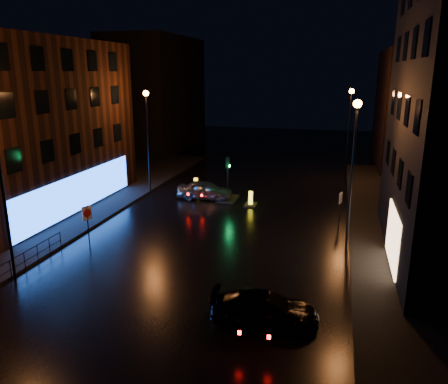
{
  "coord_description": "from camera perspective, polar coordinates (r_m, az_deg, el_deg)",
  "views": [
    {
      "loc": [
        6.94,
        -18.11,
        9.75
      ],
      "look_at": [
        0.53,
        6.28,
        2.8
      ],
      "focal_mm": 35.0,
      "sensor_mm": 36.0,
      "label": 1
    }
  ],
  "objects": [
    {
      "name": "street_lamp_rnear",
      "position": [
        24.49,
        16.58,
        4.92
      ],
      "size": [
        0.44,
        0.44,
        8.37
      ],
      "color": "black",
      "rests_on": "ground"
    },
    {
      "name": "ground",
      "position": [
        21.71,
        -5.68,
        -11.36
      ],
      "size": [
        120.0,
        120.0,
        0.0
      ],
      "primitive_type": "plane",
      "color": "black",
      "rests_on": "ground"
    },
    {
      "name": "street_lamp_lnear",
      "position": [
        22.24,
        -27.23,
        2.83
      ],
      "size": [
        0.44,
        0.44,
        8.37
      ],
      "color": "black",
      "rests_on": "ground"
    },
    {
      "name": "guard_railing",
      "position": [
        24.44,
        -24.65,
        -7.71
      ],
      "size": [
        0.05,
        6.04,
        1.0
      ],
      "color": "black",
      "rests_on": "ground"
    },
    {
      "name": "street_lamp_lfar",
      "position": [
        35.58,
        -9.97,
        8.42
      ],
      "size": [
        0.44,
        0.44,
        8.37
      ],
      "color": "black",
      "rests_on": "ground"
    },
    {
      "name": "traffic_signal",
      "position": [
        34.4,
        0.48,
        -0.19
      ],
      "size": [
        1.4,
        2.4,
        3.45
      ],
      "color": "black",
      "rests_on": "ground"
    },
    {
      "name": "dark_sedan",
      "position": [
        18.13,
        5.35,
        -14.88
      ],
      "size": [
        4.51,
        2.28,
        1.26
      ],
      "primitive_type": "imported",
      "rotation": [
        0.0,
        0.0,
        1.69
      ],
      "color": "black",
      "rests_on": "ground"
    },
    {
      "name": "pavement_left",
      "position": [
        34.84,
        -23.02,
        -1.98
      ],
      "size": [
        12.0,
        44.0,
        0.15
      ],
      "primitive_type": "cube",
      "color": "black",
      "rests_on": "ground"
    },
    {
      "name": "road_sign_right",
      "position": [
        29.45,
        14.96,
        -1.11
      ],
      "size": [
        0.21,
        0.52,
        2.19
      ],
      "rotation": [
        0.0,
        0.0,
        2.82
      ],
      "color": "black",
      "rests_on": "ground"
    },
    {
      "name": "bollard_near",
      "position": [
        33.0,
        3.49,
        -1.37
      ],
      "size": [
        0.86,
        1.28,
        1.11
      ],
      "rotation": [
        0.0,
        0.0,
        0.01
      ],
      "color": "black",
      "rests_on": "ground"
    },
    {
      "name": "silver_hatchback",
      "position": [
        34.53,
        -2.47,
        0.26
      ],
      "size": [
        4.44,
        2.04,
        1.48
      ],
      "primitive_type": "imported",
      "rotation": [
        0.0,
        0.0,
        1.64
      ],
      "color": "#A8ACB0",
      "rests_on": "ground"
    },
    {
      "name": "building_far_left",
      "position": [
        57.92,
        -8.84,
        12.51
      ],
      "size": [
        8.0,
        16.0,
        14.0
      ],
      "primitive_type": "cube",
      "color": "black",
      "rests_on": "ground"
    },
    {
      "name": "street_lamp_rfar",
      "position": [
        40.34,
        16.06,
        8.86
      ],
      "size": [
        0.44,
        0.44,
        8.37
      ],
      "color": "black",
      "rests_on": "ground"
    },
    {
      "name": "road_sign_left",
      "position": [
        25.89,
        -17.43,
        -3.09
      ],
      "size": [
        0.29,
        0.57,
        2.47
      ],
      "rotation": [
        0.0,
        0.0,
        -0.42
      ],
      "color": "black",
      "rests_on": "ground"
    },
    {
      "name": "building_far_right",
      "position": [
        50.9,
        24.17,
        9.86
      ],
      "size": [
        8.0,
        14.0,
        12.0
      ],
      "primitive_type": "cube",
      "color": "black",
      "rests_on": "ground"
    },
    {
      "name": "building_left",
      "position": [
        34.63,
        -26.03,
        7.65
      ],
      "size": [
        10.0,
        18.0,
        12.0
      ],
      "primitive_type": "cube",
      "color": "black",
      "rests_on": "ground"
    },
    {
      "name": "bollard_far",
      "position": [
        37.09,
        -3.68,
        0.52
      ],
      "size": [
        0.92,
        1.32,
        1.12
      ],
      "rotation": [
        0.0,
        0.0,
        -0.05
      ],
      "color": "black",
      "rests_on": "ground"
    }
  ]
}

